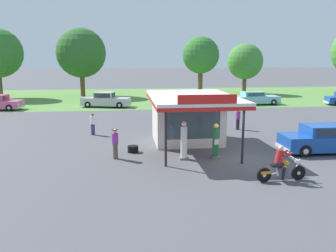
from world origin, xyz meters
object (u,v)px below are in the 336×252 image
bystander_strolling_foreground (115,143)px  bystander_leaning_by_kiosk (93,124)px  gas_pump_nearside (184,142)px  parked_car_back_row_centre_right (203,99)px  parked_car_back_row_right (106,100)px  spare_tire_stack (133,149)px  gas_pump_offside (216,142)px  parked_car_back_row_centre (255,98)px  bystander_admiring_sedan (238,119)px  motorcycle_with_rider (281,166)px  featured_classic_sedan (328,139)px

bystander_strolling_foreground → bystander_leaning_by_kiosk: (-1.65, 5.99, -0.06)m
gas_pump_nearside → bystander_leaning_by_kiosk: size_ratio=1.34×
parked_car_back_row_centre_right → parked_car_back_row_right: (-10.60, -0.01, 0.04)m
bystander_strolling_foreground → spare_tire_stack: (0.94, 1.16, -0.66)m
parked_car_back_row_centre_right → parked_car_back_row_right: size_ratio=1.02×
gas_pump_nearside → gas_pump_offside: gas_pump_nearside is taller
parked_car_back_row_centre → spare_tire_stack: (-14.12, -18.53, -0.50)m
parked_car_back_row_centre → bystander_strolling_foreground: (-15.07, -19.69, 0.16)m
gas_pump_nearside → gas_pump_offside: bearing=-0.0°
gas_pump_nearside → bystander_admiring_sedan: (5.21, 7.03, -0.11)m
bystander_strolling_foreground → parked_car_back_row_right: bearing=94.2°
motorcycle_with_rider → parked_car_back_row_centre: (7.97, 24.00, 0.03)m
parked_car_back_row_centre → spare_tire_stack: 23.30m
motorcycle_with_rider → parked_car_back_row_centre: bearing=71.6°
gas_pump_nearside → parked_car_back_row_centre_right: size_ratio=0.36×
gas_pump_nearside → featured_classic_sedan: gas_pump_nearside is taller
bystander_strolling_foreground → bystander_leaning_by_kiosk: size_ratio=1.05×
motorcycle_with_rider → featured_classic_sedan: 6.26m
parked_car_back_row_right → spare_tire_stack: size_ratio=9.11×
gas_pump_nearside → featured_classic_sedan: bearing=2.8°
featured_classic_sedan → bystander_leaning_by_kiosk: bearing=155.5°
gas_pump_nearside → parked_car_back_row_right: size_ratio=0.37×
gas_pump_nearside → parked_car_back_row_centre: bearing=60.3°
bystander_leaning_by_kiosk → bystander_admiring_sedan: bearing=2.8°
gas_pump_nearside → motorcycle_with_rider: bearing=-46.7°
featured_classic_sedan → bystander_leaning_by_kiosk: 14.74m
gas_pump_nearside → gas_pump_offside: size_ratio=1.09×
gas_pump_offside → parked_car_back_row_right: 21.33m
gas_pump_nearside → parked_car_back_row_centre_right: (5.59, 20.27, -0.25)m
bystander_leaning_by_kiosk → parked_car_back_row_centre: bearing=39.3°
parked_car_back_row_centre → bystander_leaning_by_kiosk: (-16.72, -13.70, 0.10)m
bystander_leaning_by_kiosk → spare_tire_stack: bystander_leaning_by_kiosk is taller
bystander_admiring_sedan → spare_tire_stack: 9.48m
parked_car_back_row_centre_right → motorcycle_with_rider: bearing=-94.8°
parked_car_back_row_right → bystander_strolling_foreground: 19.78m
gas_pump_nearside → bystander_admiring_sedan: bearing=53.5°
parked_car_back_row_centre → bystander_leaning_by_kiosk: 21.61m
parked_car_back_row_centre → bystander_admiring_sedan: (-6.32, -13.18, 0.13)m
gas_pump_nearside → parked_car_back_row_centre_right: 21.03m
motorcycle_with_rider → featured_classic_sedan: motorcycle_with_rider is taller
gas_pump_nearside → parked_car_back_row_centre: gas_pump_nearside is taller
motorcycle_with_rider → gas_pump_offside: bearing=116.3°
bystander_leaning_by_kiosk → bystander_strolling_foreground: bearing=-74.6°
bystander_admiring_sedan → spare_tire_stack: bystander_admiring_sedan is taller
gas_pump_offside → spare_tire_stack: 4.65m
featured_classic_sedan → spare_tire_stack: bearing=173.2°
gas_pump_nearside → featured_classic_sedan: size_ratio=0.36×
gas_pump_nearside → bystander_leaning_by_kiosk: (-5.19, 6.52, -0.14)m
gas_pump_nearside → parked_car_back_row_centre: 23.27m
motorcycle_with_rider → spare_tire_stack: 8.25m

